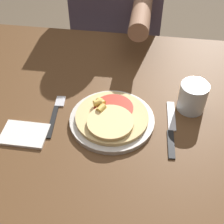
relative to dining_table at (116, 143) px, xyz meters
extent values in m
cube|color=brown|center=(0.00, 0.00, 0.09)|extent=(1.17, 0.97, 0.03)
cylinder|color=brown|center=(-0.52, 0.43, -0.29)|extent=(0.06, 0.06, 0.74)
cylinder|color=beige|center=(-0.01, -0.01, 0.11)|extent=(0.25, 0.25, 0.01)
cylinder|color=#DBBC7A|center=(-0.01, -0.01, 0.13)|extent=(0.21, 0.21, 0.01)
cylinder|color=#B22D1E|center=(-0.01, 0.02, 0.13)|extent=(0.12, 0.12, 0.00)
cylinder|color=#E8C881|center=(-0.01, -0.04, 0.14)|extent=(0.13, 0.13, 0.01)
cylinder|color=gold|center=(-0.06, 0.02, 0.14)|extent=(0.03, 0.03, 0.02)
cylinder|color=gold|center=(-0.04, 0.00, 0.14)|extent=(0.03, 0.03, 0.02)
cylinder|color=gold|center=(-0.05, 0.03, 0.14)|extent=(0.03, 0.03, 0.02)
cube|color=black|center=(-0.18, -0.04, 0.11)|extent=(0.03, 0.13, 0.00)
cube|color=silver|center=(-0.18, 0.05, 0.11)|extent=(0.03, 0.05, 0.00)
cube|color=black|center=(0.16, -0.07, 0.11)|extent=(0.02, 0.10, 0.00)
cube|color=silver|center=(0.16, 0.04, 0.11)|extent=(0.03, 0.12, 0.00)
cylinder|color=silver|center=(0.22, 0.08, 0.15)|extent=(0.08, 0.08, 0.09)
cube|color=silver|center=(-0.25, -0.10, 0.11)|extent=(0.13, 0.09, 0.01)
cylinder|color=#2D2D38|center=(-0.17, 0.68, -0.42)|extent=(0.11, 0.11, 0.47)
cylinder|color=#2D2D38|center=(0.01, 0.68, -0.42)|extent=(0.11, 0.11, 0.47)
cube|color=#4C4256|center=(-0.08, 0.68, 0.10)|extent=(0.40, 0.22, 0.57)
cylinder|color=#8E664C|center=(0.04, 0.42, 0.24)|extent=(0.07, 0.30, 0.07)
camera|label=1|loc=(0.08, -0.63, 0.77)|focal=50.00mm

